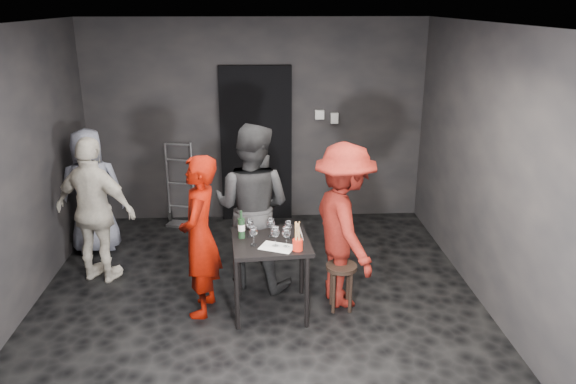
{
  "coord_description": "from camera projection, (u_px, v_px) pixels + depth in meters",
  "views": [
    {
      "loc": [
        0.03,
        -4.92,
        2.89
      ],
      "look_at": [
        0.31,
        0.25,
        1.12
      ],
      "focal_mm": 35.0,
      "sensor_mm": 36.0,
      "label": 1
    }
  ],
  "objects": [
    {
      "name": "wine_bottle",
      "position": [
        241.0,
        228.0,
        5.31
      ],
      "size": [
        0.07,
        0.07,
        0.27
      ],
      "rotation": [
        0.0,
        0.0,
        0.14
      ],
      "color": "black",
      "rests_on": "tasting_table"
    },
    {
      "name": "woman_black",
      "position": [
        252.0,
        194.0,
        5.74
      ],
      "size": [
        1.12,
        0.87,
        2.04
      ],
      "primitive_type": "imported",
      "rotation": [
        0.0,
        0.0,
        2.76
      ],
      "color": "#272728",
      "rests_on": "floor"
    },
    {
      "name": "wallbox_upper",
      "position": [
        320.0,
        115.0,
        7.47
      ],
      "size": [
        0.12,
        0.06,
        0.12
      ],
      "primitive_type": "cube",
      "color": "#B7B7B2",
      "rests_on": "wall_back"
    },
    {
      "name": "wine_glass_e",
      "position": [
        286.0,
        236.0,
        5.11
      ],
      "size": [
        0.08,
        0.08,
        0.21
      ],
      "primitive_type": null,
      "rotation": [
        0.0,
        0.0,
        0.02
      ],
      "color": "white",
      "rests_on": "tasting_table"
    },
    {
      "name": "man_maroon",
      "position": [
        344.0,
        218.0,
        5.41
      ],
      "size": [
        0.8,
        1.25,
        1.79
      ],
      "primitive_type": "imported",
      "rotation": [
        0.0,
        0.0,
        1.81
      ],
      "color": "maroon",
      "rests_on": "floor"
    },
    {
      "name": "tasting_table",
      "position": [
        271.0,
        250.0,
        5.32
      ],
      "size": [
        0.72,
        0.72,
        0.75
      ],
      "rotation": [
        0.0,
        0.0,
        0.08
      ],
      "color": "black",
      "rests_on": "floor"
    },
    {
      "name": "bystander_grey",
      "position": [
        91.0,
        191.0,
        6.63
      ],
      "size": [
        0.82,
        0.59,
        1.51
      ],
      "primitive_type": "imported",
      "rotation": [
        0.0,
        0.0,
        3.42
      ],
      "color": "gray",
      "rests_on": "floor"
    },
    {
      "name": "ceiling",
      "position": [
        253.0,
        25.0,
        4.71
      ],
      "size": [
        4.5,
        5.0,
        0.02
      ],
      "primitive_type": "cube",
      "color": "silver",
      "rests_on": "ground"
    },
    {
      "name": "doorway",
      "position": [
        256.0,
        145.0,
        7.55
      ],
      "size": [
        0.95,
        0.1,
        2.1
      ],
      "primitive_type": "cube",
      "color": "black",
      "rests_on": "ground"
    },
    {
      "name": "wine_glass_b",
      "position": [
        250.0,
        227.0,
        5.34
      ],
      "size": [
        0.08,
        0.08,
        0.19
      ],
      "primitive_type": null,
      "rotation": [
        0.0,
        0.0,
        -0.03
      ],
      "color": "white",
      "rests_on": "tasting_table"
    },
    {
      "name": "stool",
      "position": [
        341.0,
        275.0,
        5.45
      ],
      "size": [
        0.3,
        0.3,
        0.47
      ],
      "rotation": [
        0.0,
        0.0,
        -0.28
      ],
      "color": "#382819",
      "rests_on": "floor"
    },
    {
      "name": "hand_truck",
      "position": [
        182.0,
        209.0,
        7.62
      ],
      "size": [
        0.38,
        0.32,
        1.12
      ],
      "rotation": [
        0.0,
        0.0,
        -0.26
      ],
      "color": "#B2B2B7",
      "rests_on": "floor"
    },
    {
      "name": "wall_right",
      "position": [
        496.0,
        174.0,
        5.26
      ],
      "size": [
        0.04,
        5.0,
        2.7
      ],
      "primitive_type": "cube",
      "color": "black",
      "rests_on": "ground"
    },
    {
      "name": "wine_glass_c",
      "position": [
        271.0,
        227.0,
        5.34
      ],
      "size": [
        0.09,
        0.09,
        0.2
      ],
      "primitive_type": null,
      "rotation": [
        0.0,
        0.0,
        0.25
      ],
      "color": "white",
      "rests_on": "tasting_table"
    },
    {
      "name": "wine_glass_a",
      "position": [
        254.0,
        235.0,
        5.15
      ],
      "size": [
        0.1,
        0.1,
        0.21
      ],
      "primitive_type": null,
      "rotation": [
        0.0,
        0.0,
        0.43
      ],
      "color": "white",
      "rests_on": "tasting_table"
    },
    {
      "name": "wallbox_lower",
      "position": [
        334.0,
        118.0,
        7.5
      ],
      "size": [
        0.1,
        0.06,
        0.14
      ],
      "primitive_type": "cube",
      "color": "#B7B7B2",
      "rests_on": "wall_back"
    },
    {
      "name": "floor",
      "position": [
        258.0,
        307.0,
        5.58
      ],
      "size": [
        4.5,
        5.0,
        0.02
      ],
      "primitive_type": "cube",
      "color": "black",
      "rests_on": "ground"
    },
    {
      "name": "wall_front",
      "position": [
        255.0,
        328.0,
        2.78
      ],
      "size": [
        4.5,
        0.04,
        2.7
      ],
      "primitive_type": "cube",
      "color": "black",
      "rests_on": "ground"
    },
    {
      "name": "server_red",
      "position": [
        200.0,
        233.0,
        5.26
      ],
      "size": [
        0.47,
        0.65,
        1.65
      ],
      "primitive_type": "imported",
      "rotation": [
        0.0,
        0.0,
        -1.69
      ],
      "color": "#7B0C01",
      "rests_on": "floor"
    },
    {
      "name": "breadstick_cup",
      "position": [
        298.0,
        237.0,
        5.04
      ],
      "size": [
        0.09,
        0.09,
        0.29
      ],
      "rotation": [
        0.0,
        0.0,
        0.37
      ],
      "color": "red",
      "rests_on": "tasting_table"
    },
    {
      "name": "tasting_mat",
      "position": [
        277.0,
        247.0,
        5.13
      ],
      "size": [
        0.36,
        0.31,
        0.0
      ],
      "primitive_type": "cube",
      "rotation": [
        0.0,
        0.0,
        -0.41
      ],
      "color": "white",
      "rests_on": "tasting_table"
    },
    {
      "name": "wall_left",
      "position": [
        5.0,
        182.0,
        5.03
      ],
      "size": [
        0.04,
        5.0,
        2.7
      ],
      "primitive_type": "cube",
      "color": "black",
      "rests_on": "ground"
    },
    {
      "name": "wine_glass_f",
      "position": [
        288.0,
        229.0,
        5.31
      ],
      "size": [
        0.08,
        0.08,
        0.19
      ],
      "primitive_type": null,
      "rotation": [
        0.0,
        0.0,
        -0.22
      ],
      "color": "white",
      "rests_on": "tasting_table"
    },
    {
      "name": "wall_back",
      "position": [
        256.0,
        122.0,
        7.51
      ],
      "size": [
        4.5,
        0.04,
        2.7
      ],
      "primitive_type": "cube",
      "color": "black",
      "rests_on": "ground"
    },
    {
      "name": "reserved_card",
      "position": [
        297.0,
        232.0,
        5.32
      ],
      "size": [
        0.09,
        0.14,
        0.11
      ],
      "primitive_type": null,
      "rotation": [
        0.0,
        0.0,
        -0.01
      ],
      "color": "white",
      "rests_on": "tasting_table"
    },
    {
      "name": "wine_glass_d",
      "position": [
        275.0,
        236.0,
        5.13
      ],
      "size": [
        0.1,
        0.1,
        0.21
      ],
      "primitive_type": null,
      "rotation": [
        0.0,
        0.0,
        0.38
      ],
      "color": "white",
      "rests_on": "tasting_table"
    },
    {
      "name": "bystander_cream",
      "position": [
        95.0,
        207.0,
        5.89
      ],
      "size": [
        1.09,
        0.78,
        1.68
      ],
      "primitive_type": "imported",
      "rotation": [
        0.0,
        0.0,
        2.79
      ],
      "color": "silver",
      "rests_on": "floor"
    }
  ]
}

